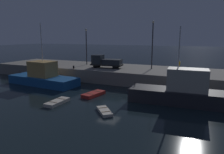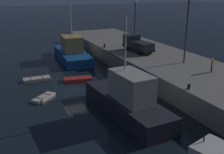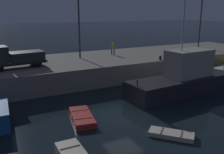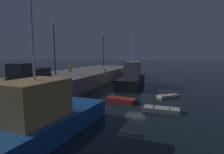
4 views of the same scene
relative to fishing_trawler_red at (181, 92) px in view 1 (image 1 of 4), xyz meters
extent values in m
plane|color=black|center=(-8.29, -2.55, -1.47)|extent=(320.00, 320.00, 0.00)
cube|color=gray|center=(-8.29, 10.52, -0.37)|extent=(58.76, 10.80, 2.21)
cube|color=#232328|center=(-0.26, -0.02, -0.65)|extent=(11.89, 4.07, 1.65)
cube|color=#ADA899|center=(0.60, 0.04, 1.47)|extent=(4.64, 2.69, 2.59)
cylinder|color=silver|center=(-0.52, -0.03, 5.17)|extent=(0.14, 0.14, 4.81)
cylinder|color=#262626|center=(-5.63, -0.36, 0.43)|extent=(0.10, 0.10, 0.50)
cube|color=#195193|center=(-22.07, 1.16, -0.79)|extent=(12.54, 4.91, 1.37)
cube|color=tan|center=(-22.08, 1.16, 1.15)|extent=(4.24, 3.21, 2.51)
cylinder|color=silver|center=(-21.95, 1.15, 5.47)|extent=(0.14, 0.14, 6.12)
cylinder|color=#262626|center=(-27.70, 1.56, 0.15)|extent=(0.10, 0.10, 0.50)
cube|color=beige|center=(-13.40, -6.11, -1.28)|extent=(1.34, 3.38, 0.39)
cube|color=olive|center=(-13.40, -5.37, -1.06)|extent=(1.18, 0.09, 0.04)
cube|color=olive|center=(-13.41, -6.85, -1.06)|extent=(1.18, 0.09, 0.04)
cube|color=beige|center=(-6.97, -6.47, -1.32)|extent=(2.67, 2.82, 0.31)
cube|color=olive|center=(-7.38, -6.00, -1.15)|extent=(0.76, 0.69, 0.04)
cube|color=olive|center=(-6.55, -6.93, -1.15)|extent=(0.76, 0.69, 0.04)
cube|color=#B22823|center=(-11.14, -1.35, -1.25)|extent=(2.07, 3.74, 0.44)
cube|color=olive|center=(-10.99, -0.59, -1.01)|extent=(1.28, 0.32, 0.04)
cube|color=olive|center=(-11.28, -2.11, -1.01)|extent=(1.28, 0.32, 0.04)
cylinder|color=#38383D|center=(-19.89, 11.59, 4.14)|extent=(0.20, 0.20, 6.82)
sphere|color=#F9EFCC|center=(-19.89, 11.59, 7.74)|extent=(0.44, 0.44, 0.44)
cylinder|color=#38383D|center=(-6.35, 11.41, 4.71)|extent=(0.20, 0.20, 7.96)
sphere|color=#F9EFCC|center=(-6.35, 11.41, 8.87)|extent=(0.44, 0.44, 0.44)
cylinder|color=black|center=(-15.88, 8.01, 1.18)|extent=(0.92, 0.37, 0.90)
cylinder|color=black|center=(-16.05, 9.72, 1.18)|extent=(0.92, 0.37, 0.90)
cylinder|color=black|center=(-12.19, 8.38, 1.18)|extent=(0.92, 0.37, 0.90)
cylinder|color=black|center=(-12.36, 10.08, 1.18)|extent=(0.92, 0.37, 0.90)
cube|color=black|center=(-14.12, 9.05, 1.31)|extent=(5.96, 2.60, 0.25)
cube|color=#23282D|center=(-15.85, 8.88, 2.25)|extent=(2.05, 2.21, 1.64)
cube|color=#23282D|center=(-13.08, 9.15, 1.88)|extent=(3.54, 2.36, 0.90)
cylinder|color=black|center=(-1.78, 11.65, 1.14)|extent=(0.13, 0.13, 0.80)
cylinder|color=black|center=(-1.54, 11.45, 1.14)|extent=(0.13, 0.13, 0.80)
cylinder|color=yellow|center=(-1.66, 11.55, 1.87)|extent=(0.43, 0.43, 0.66)
sphere|color=beige|center=(-1.66, 11.55, 2.32)|extent=(0.20, 0.20, 0.20)
cylinder|color=black|center=(1.61, 5.68, 0.97)|extent=(0.28, 0.28, 0.48)
cylinder|color=black|center=(-19.08, 5.69, 1.01)|extent=(0.28, 0.28, 0.55)
camera|label=1|loc=(2.28, -25.14, 6.42)|focal=33.41mm
camera|label=2|loc=(20.59, -10.86, 9.90)|focal=43.57mm
camera|label=3|loc=(-17.27, -17.79, 6.41)|focal=40.51mm
camera|label=4|loc=(-30.96, -7.29, 4.03)|focal=28.86mm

